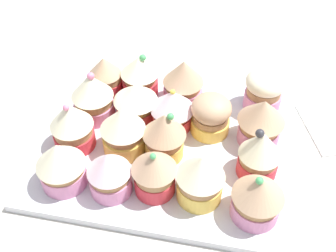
{
  "coord_description": "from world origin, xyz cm",
  "views": [
    {
      "loc": [
        8.02,
        -40.65,
        46.59
      ],
      "look_at": [
        0.0,
        0.0,
        4.2
      ],
      "focal_mm": 44.83,
      "sensor_mm": 36.0,
      "label": 1
    }
  ],
  "objects": [
    {
      "name": "cupcake_12",
      "position": [
        5.69,
        3.22,
        4.45
      ],
      "size": [
        5.82,
        5.82,
        6.49
      ],
      "color": "#EFC651",
      "rests_on": "baking_tray"
    },
    {
      "name": "cupcake_14",
      "position": [
        -11.93,
        8.8,
        4.57
      ],
      "size": [
        5.24,
        5.24,
        6.71
      ],
      "color": "#D1333D",
      "rests_on": "baking_tray"
    },
    {
      "name": "baking_tray",
      "position": [
        0.0,
        0.0,
        0.6
      ],
      "size": [
        36.76,
        30.54,
        1.2
      ],
      "color": "silver",
      "rests_on": "ground_plane"
    },
    {
      "name": "cupcake_13",
      "position": [
        12.81,
        2.75,
        5.19
      ],
      "size": [
        6.7,
        6.7,
        7.53
      ],
      "color": "pink",
      "rests_on": "baking_tray"
    },
    {
      "name": "cupcake_4",
      "position": [
        12.98,
        -10.08,
        4.81
      ],
      "size": [
        6.43,
        6.43,
        7.3
      ],
      "color": "pink",
      "rests_on": "baking_tray"
    },
    {
      "name": "cupcake_9",
      "position": [
        -12.06,
        3.04,
        5.22
      ],
      "size": [
        6.27,
        6.27,
        8.25
      ],
      "color": "pink",
      "rests_on": "baking_tray"
    },
    {
      "name": "cupcake_10",
      "position": [
        -5.65,
        3.75,
        4.64
      ],
      "size": [
        6.62,
        6.62,
        6.5
      ],
      "color": "#D1333D",
      "rests_on": "baking_tray"
    },
    {
      "name": "cupcake_5",
      "position": [
        -12.98,
        -3.28,
        5.18
      ],
      "size": [
        6.05,
        6.05,
        8.07
      ],
      "color": "#D1333D",
      "rests_on": "baking_tray"
    },
    {
      "name": "cupcake_6",
      "position": [
        -5.77,
        -2.78,
        5.15
      ],
      "size": [
        6.29,
        6.29,
        7.7
      ],
      "color": "#EFC651",
      "rests_on": "baking_tray"
    },
    {
      "name": "cupcake_11",
      "position": [
        0.21,
        3.28,
        4.68
      ],
      "size": [
        6.5,
        6.5,
        6.86
      ],
      "color": "#D1333D",
      "rests_on": "baking_tray"
    },
    {
      "name": "cupcake_15",
      "position": [
        -6.43,
        9.5,
        4.91
      ],
      "size": [
        6.04,
        6.04,
        7.54
      ],
      "color": "#D1333D",
      "rests_on": "baking_tray"
    },
    {
      "name": "cupcake_1",
      "position": [
        -5.59,
        -10.0,
        4.72
      ],
      "size": [
        5.67,
        5.67,
        6.93
      ],
      "color": "pink",
      "rests_on": "baking_tray"
    },
    {
      "name": "cupcake_3",
      "position": [
        5.83,
        -8.81,
        5.09
      ],
      "size": [
        6.17,
        6.17,
        7.57
      ],
      "color": "#EFC651",
      "rests_on": "baking_tray"
    },
    {
      "name": "cupcake_2",
      "position": [
        0.13,
        -8.87,
        5.0
      ],
      "size": [
        5.84,
        5.84,
        7.51
      ],
      "color": "#D1333D",
      "rests_on": "baking_tray"
    },
    {
      "name": "cupcake_8",
      "position": [
        12.88,
        -3.36,
        5.08
      ],
      "size": [
        5.64,
        5.64,
        7.93
      ],
      "color": "#D1333D",
      "rests_on": "baking_tray"
    },
    {
      "name": "ground_plane",
      "position": [
        0.0,
        0.0,
        -1.5
      ],
      "size": [
        180.0,
        180.0,
        3.0
      ],
      "primitive_type": "cube",
      "color": "beige"
    },
    {
      "name": "cupcake_0",
      "position": [
        -12.04,
        -9.99,
        4.94
      ],
      "size": [
        6.44,
        6.44,
        7.26
      ],
      "color": "pink",
      "rests_on": "baking_tray"
    },
    {
      "name": "cupcake_16",
      "position": [
        0.65,
        8.96,
        5.17
      ],
      "size": [
        6.32,
        6.32,
        7.82
      ],
      "color": "pink",
      "rests_on": "baking_tray"
    },
    {
      "name": "cupcake_7",
      "position": [
        0.44,
        -2.62,
        5.25
      ],
      "size": [
        6.02,
        6.02,
        7.97
      ],
      "color": "#EFC651",
      "rests_on": "baking_tray"
    },
    {
      "name": "cupcake_17",
      "position": [
        13.04,
        10.06,
        4.68
      ],
      "size": [
        6.07,
        6.07,
        6.75
      ],
      "color": "pink",
      "rests_on": "baking_tray"
    }
  ]
}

